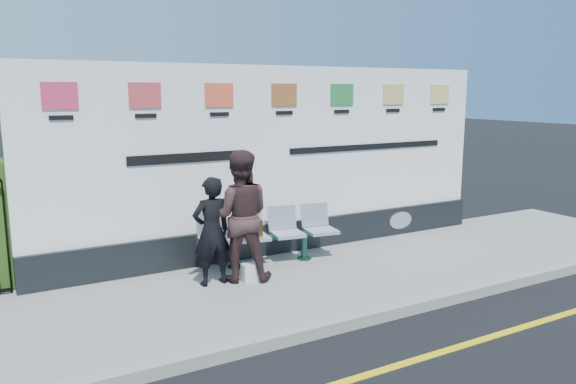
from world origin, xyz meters
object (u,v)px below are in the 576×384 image
at_px(bench, 270,249).
at_px(woman_left, 212,231).
at_px(billboard, 282,173).
at_px(woman_right, 239,216).

bearing_deg(bench, woman_left, -149.45).
relative_size(billboard, woman_left, 5.37).
bearing_deg(woman_left, woman_right, 176.09).
bearing_deg(billboard, bench, -133.73).
height_order(billboard, woman_right, billboard).
xyz_separation_m(bench, woman_left, (-1.13, -0.45, 0.51)).
distance_m(bench, woman_left, 1.32).
bearing_deg(woman_left, bench, -161.42).
bearing_deg(billboard, woman_right, -141.16).
relative_size(billboard, bench, 3.72).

